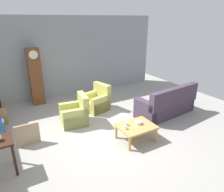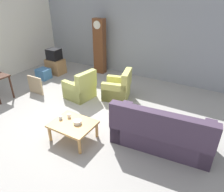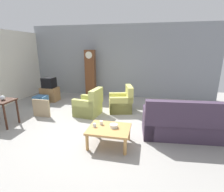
% 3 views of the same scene
% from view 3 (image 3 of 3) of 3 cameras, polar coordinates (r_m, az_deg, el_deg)
% --- Properties ---
extents(ground_plane, '(10.40, 10.40, 0.00)m').
position_cam_3_polar(ground_plane, '(5.00, -4.53, -10.52)').
color(ground_plane, '#999691').
extents(garage_door_wall, '(8.40, 0.16, 3.20)m').
position_cam_3_polar(garage_door_wall, '(8.02, 2.72, 11.36)').
color(garage_door_wall, gray).
rests_on(garage_door_wall, ground_plane).
extents(couch_floral, '(2.17, 1.08, 1.04)m').
position_cam_3_polar(couch_floral, '(4.75, 23.28, -8.63)').
color(couch_floral, '#423347').
rests_on(couch_floral, ground_plane).
extents(armchair_olive_near, '(0.88, 0.86, 0.92)m').
position_cam_3_polar(armchair_olive_near, '(5.86, -7.62, -3.36)').
color(armchair_olive_near, tan).
rests_on(armchair_olive_near, ground_plane).
extents(armchair_olive_far, '(0.96, 0.94, 0.92)m').
position_cam_3_polar(armchair_olive_far, '(6.16, 3.15, -2.29)').
color(armchair_olive_far, '#BCBA5C').
rests_on(armchair_olive_far, ground_plane).
extents(coffee_table_wood, '(0.96, 0.76, 0.42)m').
position_cam_3_polar(coffee_table_wood, '(4.05, -0.98, -11.32)').
color(coffee_table_wood, tan).
rests_on(coffee_table_wood, ground_plane).
extents(grandfather_clock, '(0.44, 0.30, 2.12)m').
position_cam_3_polar(grandfather_clock, '(7.91, -7.14, 7.30)').
color(grandfather_clock, brown).
rests_on(grandfather_clock, ground_plane).
extents(tv_stand_cabinet, '(0.68, 0.52, 0.59)m').
position_cam_3_polar(tv_stand_cabinet, '(7.82, -19.83, 0.60)').
color(tv_stand_cabinet, '#997047').
rests_on(tv_stand_cabinet, ground_plane).
extents(tv_crt, '(0.48, 0.44, 0.42)m').
position_cam_3_polar(tv_crt, '(7.71, -20.18, 4.21)').
color(tv_crt, black).
rests_on(tv_crt, tv_stand_cabinet).
extents(framed_picture_leaning, '(0.60, 0.05, 0.59)m').
position_cam_3_polar(framed_picture_leaning, '(6.10, -22.38, -3.76)').
color(framed_picture_leaning, tan).
rests_on(framed_picture_leaning, ground_plane).
extents(storage_box_blue, '(0.46, 0.42, 0.39)m').
position_cam_3_polar(storage_box_blue, '(7.32, -22.50, -1.46)').
color(storage_box_blue, teal).
rests_on(storage_box_blue, ground_plane).
extents(glass_dome_cloche, '(0.14, 0.14, 0.14)m').
position_cam_3_polar(glass_dome_cloche, '(5.74, -32.50, -0.50)').
color(glass_dome_cloche, silver).
rests_on(glass_dome_cloche, console_table_dark).
extents(cup_white_porcelain, '(0.08, 0.08, 0.09)m').
position_cam_3_polar(cup_white_porcelain, '(4.19, -3.59, -8.82)').
color(cup_white_porcelain, white).
rests_on(cup_white_porcelain, coffee_table_wood).
extents(cup_blue_rimmed, '(0.08, 0.08, 0.08)m').
position_cam_3_polar(cup_blue_rimmed, '(4.09, -5.84, -9.58)').
color(cup_blue_rimmed, silver).
rests_on(cup_blue_rimmed, coffee_table_wood).
extents(bowl_white_stacked, '(0.19, 0.19, 0.08)m').
position_cam_3_polar(bowl_white_stacked, '(4.03, 0.60, -9.88)').
color(bowl_white_stacked, white).
rests_on(bowl_white_stacked, coffee_table_wood).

